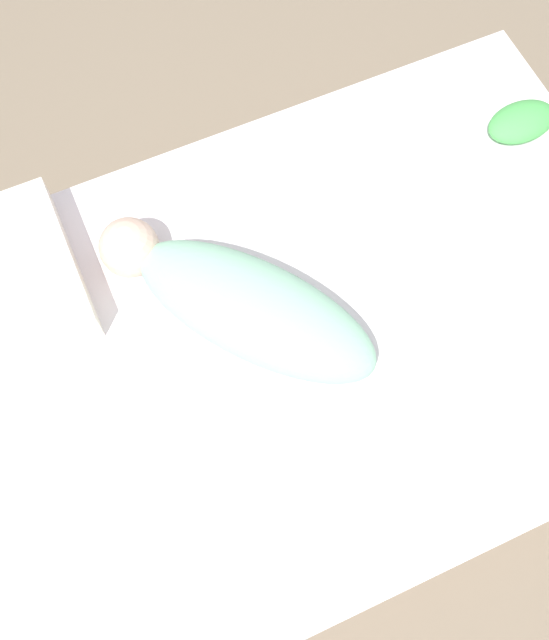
{
  "coord_description": "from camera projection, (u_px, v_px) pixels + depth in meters",
  "views": [
    {
      "loc": [
        -0.25,
        -0.48,
        1.61
      ],
      "look_at": [
        -0.03,
        0.03,
        0.27
      ],
      "focal_mm": 42.0,
      "sensor_mm": 36.0,
      "label": 1
    }
  ],
  "objects": [
    {
      "name": "bed_mattress",
      "position": [
        292.0,
        356.0,
        1.59
      ],
      "size": [
        1.57,
        1.02,
        0.22
      ],
      "color": "white",
      "rests_on": "ground_plane"
    },
    {
      "name": "turtle_plush",
      "position": [
        524.0,
        121.0,
        1.65
      ],
      "size": [
        0.19,
        0.1,
        0.06
      ],
      "color": "#51B756",
      "rests_on": "bed_mattress"
    },
    {
      "name": "swaddled_baby",
      "position": [
        239.0,
        302.0,
        1.45
      ],
      "size": [
        0.47,
        0.55,
        0.13
      ],
      "rotation": [
        0.0,
        0.0,
        2.23
      ],
      "color": "#99D6B2",
      "rests_on": "bed_mattress"
    },
    {
      "name": "ground_plane",
      "position": [
        291.0,
        373.0,
        1.69
      ],
      "size": [
        12.0,
        12.0,
        0.0
      ],
      "primitive_type": "plane",
      "color": "#7A6B56"
    }
  ]
}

